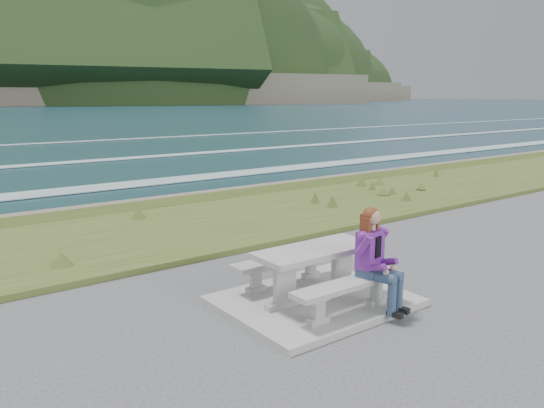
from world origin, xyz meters
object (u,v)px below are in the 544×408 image
(picnic_table, at_px, (315,259))
(seated_woman, at_px, (379,273))
(bench_seaward, at_px, (284,263))
(bench_landward, at_px, (349,289))

(picnic_table, relative_size, seated_woman, 1.28)
(picnic_table, bearing_deg, bench_seaward, 90.00)
(bench_landward, distance_m, seated_woman, 0.48)
(bench_seaward, relative_size, seated_woman, 1.28)
(bench_landward, relative_size, seated_woman, 1.28)
(picnic_table, distance_m, bench_seaward, 0.74)
(bench_seaward, xyz_separation_m, seated_woman, (0.43, -1.53, 0.17))
(bench_landward, bearing_deg, seated_woman, -16.72)
(bench_landward, xyz_separation_m, bench_seaward, (0.00, 1.40, 0.00))
(bench_seaward, bearing_deg, seated_woman, -74.16)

